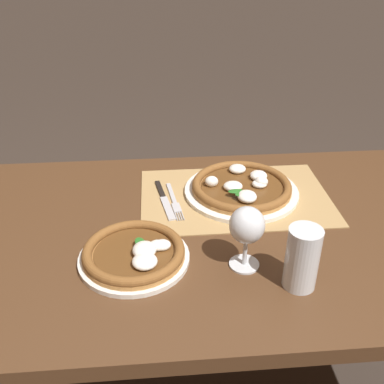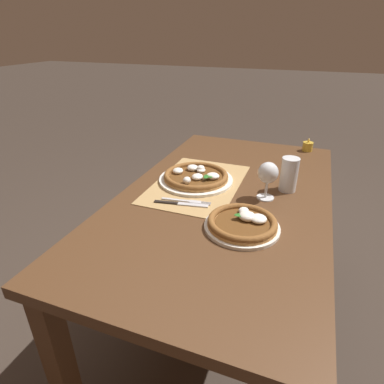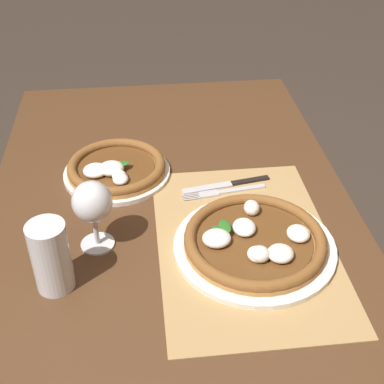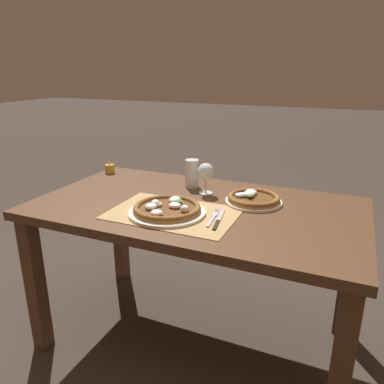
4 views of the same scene
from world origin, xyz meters
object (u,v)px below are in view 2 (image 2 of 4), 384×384
at_px(fork, 186,201).
at_px(votive_candle, 308,147).
at_px(pizza_near, 196,177).
at_px(wine_glass, 268,174).
at_px(pint_glass, 289,175).
at_px(pizza_far, 243,223).
at_px(knife, 181,204).

distance_m(fork, votive_candle, 0.91).
xyz_separation_m(pizza_near, wine_glass, (0.05, 0.32, 0.08)).
bearing_deg(wine_glass, fork, -62.87).
bearing_deg(votive_candle, fork, -27.32).
height_order(pint_glass, fork, pint_glass).
relative_size(pizza_far, knife, 1.21).
relative_size(pizza_near, wine_glass, 2.14).
bearing_deg(pizza_near, votive_candle, 143.57).
height_order(pint_glass, votive_candle, pint_glass).
xyz_separation_m(wine_glass, votive_candle, (-0.66, 0.13, -0.08)).
distance_m(pint_glass, votive_candle, 0.56).
xyz_separation_m(pint_glass, fork, (0.25, -0.36, -0.06)).
distance_m(pizza_far, wine_glass, 0.27).
distance_m(wine_glass, votive_candle, 0.68).
bearing_deg(pizza_far, pizza_near, -137.10).
relative_size(knife, votive_candle, 2.98).
height_order(wine_glass, knife, wine_glass).
bearing_deg(knife, pizza_near, -174.74).
bearing_deg(fork, votive_candle, 152.68).
distance_m(knife, votive_candle, 0.94).
bearing_deg(votive_candle, pizza_near, -36.43).
bearing_deg(fork, knife, -21.68).
relative_size(wine_glass, knife, 0.72).
height_order(pizza_far, knife, pizza_far).
height_order(fork, votive_candle, votive_candle).
bearing_deg(fork, wine_glass, 117.13).
bearing_deg(votive_candle, pint_glass, -5.67).
relative_size(pint_glass, fork, 0.72).
bearing_deg(fork, pizza_far, 67.41).
distance_m(pizza_near, fork, 0.20).
bearing_deg(fork, pizza_near, -170.89).
height_order(pizza_far, fork, pizza_far).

